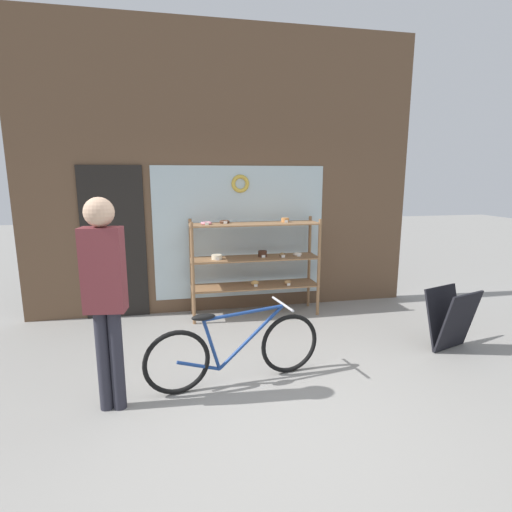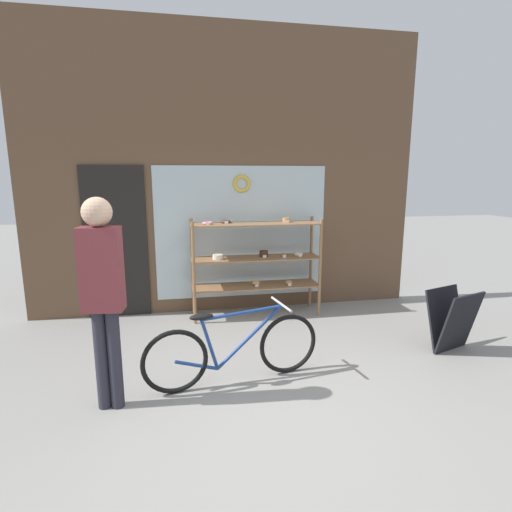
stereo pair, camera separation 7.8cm
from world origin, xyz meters
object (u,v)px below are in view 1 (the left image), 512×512
at_px(bicycle, 235,350).
at_px(pedestrian, 105,287).
at_px(display_case, 255,257).
at_px(sandwich_board, 451,319).

distance_m(bicycle, pedestrian, 1.34).
bearing_deg(display_case, sandwich_board, -39.22).
xyz_separation_m(display_case, pedestrian, (-1.66, -2.08, 0.24)).
bearing_deg(display_case, bicycle, -106.99).
bearing_deg(display_case, pedestrian, -128.68).
distance_m(display_case, pedestrian, 2.67).
bearing_deg(sandwich_board, display_case, 122.69).
xyz_separation_m(bicycle, pedestrian, (-1.09, -0.21, 0.74)).
xyz_separation_m(display_case, sandwich_board, (1.96, -1.60, -0.48)).
distance_m(bicycle, sandwich_board, 2.54).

